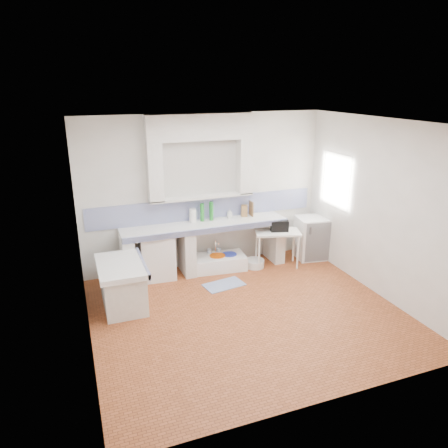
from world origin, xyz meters
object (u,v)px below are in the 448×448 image
object	(u,v)px
stove	(157,255)
sink	(219,263)
fridge	(311,238)
side_table	(277,248)

from	to	relation	value
stove	sink	world-z (taller)	stove
stove	fridge	size ratio (longest dim) A/B	1.00
side_table	sink	bearing A→B (deg)	-175.65
sink	fridge	xyz separation A→B (m)	(1.86, -0.12, 0.29)
stove	fridge	xyz separation A→B (m)	(2.99, -0.19, -0.00)
side_table	stove	bearing A→B (deg)	-171.16
side_table	fridge	world-z (taller)	fridge
fridge	stove	bearing A→B (deg)	-175.58
stove	sink	size ratio (longest dim) A/B	0.85
stove	sink	xyz separation A→B (m)	(1.13, -0.07, -0.30)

